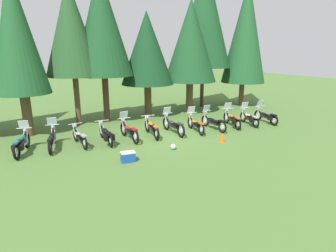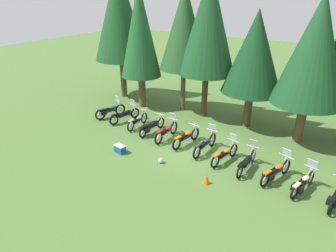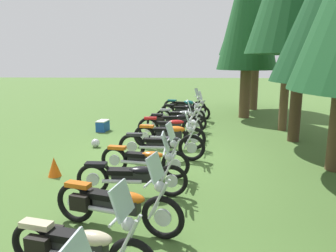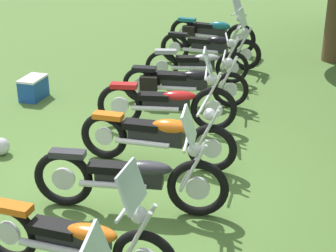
% 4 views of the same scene
% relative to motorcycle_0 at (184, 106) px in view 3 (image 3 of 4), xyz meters
% --- Properties ---
extents(ground_plane, '(80.00, 80.00, 0.00)m').
position_rel_motorcycle_0_xyz_m(ground_plane, '(6.87, -0.72, -0.48)').
color(ground_plane, '#4C7033').
extents(motorcycle_0, '(0.95, 2.18, 1.39)m').
position_rel_motorcycle_0_xyz_m(motorcycle_0, '(0.00, 0.00, 0.00)').
color(motorcycle_0, black).
rests_on(motorcycle_0, ground_plane).
extents(motorcycle_1, '(0.81, 2.33, 1.36)m').
position_rel_motorcycle_0_xyz_m(motorcycle_1, '(1.28, 0.06, -0.03)').
color(motorcycle_1, black).
rests_on(motorcycle_1, ground_plane).
extents(motorcycle_2, '(0.69, 2.15, 1.00)m').
position_rel_motorcycle_0_xyz_m(motorcycle_2, '(2.51, -0.18, -0.06)').
color(motorcycle_2, black).
rests_on(motorcycle_2, ground_plane).
extents(motorcycle_3, '(0.73, 2.37, 0.99)m').
position_rel_motorcycle_0_xyz_m(motorcycle_3, '(3.77, -0.39, -0.04)').
color(motorcycle_3, black).
rests_on(motorcycle_3, ground_plane).
extents(motorcycle_4, '(0.74, 2.34, 1.39)m').
position_rel_motorcycle_0_xyz_m(motorcycle_4, '(4.94, -0.52, -0.01)').
color(motorcycle_4, black).
rests_on(motorcycle_4, ground_plane).
extents(motorcycle_5, '(0.77, 2.33, 1.01)m').
position_rel_motorcycle_0_xyz_m(motorcycle_5, '(6.26, -0.53, -0.03)').
color(motorcycle_5, black).
rests_on(motorcycle_5, ground_plane).
extents(motorcycle_6, '(0.66, 2.45, 1.39)m').
position_rel_motorcycle_0_xyz_m(motorcycle_6, '(7.52, -0.68, -0.01)').
color(motorcycle_6, black).
rests_on(motorcycle_6, ground_plane).
extents(motorcycle_7, '(0.73, 2.22, 1.36)m').
position_rel_motorcycle_0_xyz_m(motorcycle_7, '(8.81, -1.03, -0.04)').
color(motorcycle_7, black).
rests_on(motorcycle_7, ground_plane).
extents(motorcycle_8, '(0.64, 2.33, 1.35)m').
position_rel_motorcycle_0_xyz_m(motorcycle_8, '(9.98, -1.16, -0.03)').
color(motorcycle_8, black).
rests_on(motorcycle_8, ground_plane).
extents(motorcycle_9, '(1.01, 2.27, 1.37)m').
position_rel_motorcycle_0_xyz_m(motorcycle_9, '(11.37, -1.27, -0.01)').
color(motorcycle_9, black).
rests_on(motorcycle_9, ground_plane).
extents(motorcycle_10, '(0.83, 2.08, 1.34)m').
position_rel_motorcycle_0_xyz_m(motorcycle_10, '(12.58, -1.51, -0.04)').
color(motorcycle_10, black).
rests_on(motorcycle_10, ground_plane).
extents(pine_tree_1, '(2.81, 2.81, 8.51)m').
position_rel_motorcycle_0_xyz_m(pine_tree_1, '(0.49, 2.91, 4.87)').
color(pine_tree_1, brown).
rests_on(pine_tree_1, ground_plane).
extents(picnic_cooler, '(0.65, 0.46, 0.43)m').
position_rel_motorcycle_0_xyz_m(picnic_cooler, '(3.78, -3.26, -0.27)').
color(picnic_cooler, '#19479E').
rests_on(picnic_cooler, ground_plane).
extents(traffic_cone, '(0.32, 0.32, 0.48)m').
position_rel_motorcycle_0_xyz_m(traffic_cone, '(8.89, -3.25, -0.24)').
color(traffic_cone, '#EA590F').
rests_on(traffic_cone, ground_plane).
extents(dropped_helmet, '(0.27, 0.27, 0.27)m').
position_rel_motorcycle_0_xyz_m(dropped_helmet, '(6.19, -2.94, -0.35)').
color(dropped_helmet, silver).
rests_on(dropped_helmet, ground_plane).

